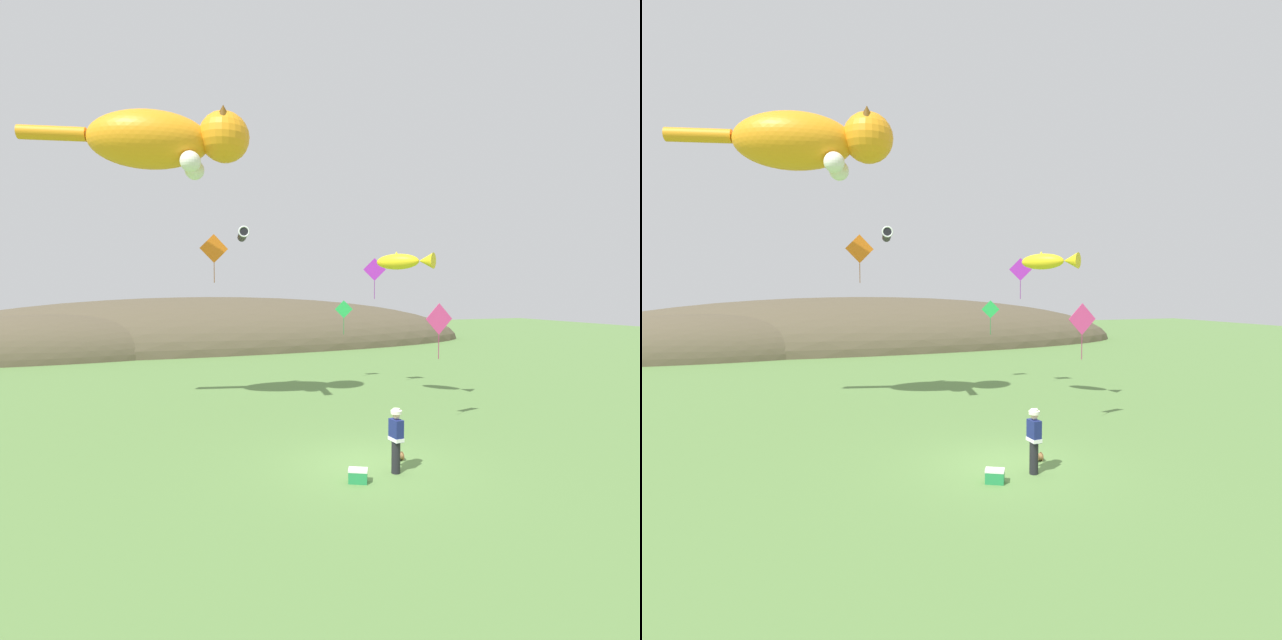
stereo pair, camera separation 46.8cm
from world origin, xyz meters
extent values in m
plane|color=#5B8442|center=(0.00, 0.00, 0.00)|extent=(120.00, 120.00, 0.00)
ellipsoid|color=brown|center=(0.00, 32.68, 0.00)|extent=(51.95, 15.62, 8.82)
ellipsoid|color=brown|center=(-12.40, 28.37, 0.00)|extent=(23.64, 7.72, 6.49)
cylinder|color=black|center=(0.40, -0.79, 0.44)|extent=(0.24, 0.24, 0.88)
cube|color=navy|center=(0.40, -0.79, 1.18)|extent=(0.27, 0.42, 0.60)
cube|color=white|center=(0.40, -0.79, 0.94)|extent=(0.29, 0.44, 0.10)
sphere|color=beige|center=(0.40, -0.79, 1.59)|extent=(0.20, 0.20, 0.20)
cylinder|color=silver|center=(0.40, -0.79, 1.68)|extent=(0.30, 0.30, 0.09)
cylinder|color=silver|center=(0.40, -0.79, 1.74)|extent=(0.20, 0.20, 0.07)
cylinder|color=olive|center=(1.01, 0.06, 0.13)|extent=(0.15, 0.19, 0.19)
cylinder|color=brown|center=(0.94, 0.06, 0.13)|extent=(0.02, 0.26, 0.26)
cylinder|color=brown|center=(1.08, 0.06, 0.13)|extent=(0.02, 0.26, 0.26)
cube|color=#268C4C|center=(-0.84, -1.04, 0.15)|extent=(0.57, 0.51, 0.30)
cube|color=white|center=(-0.84, -1.04, 0.33)|extent=(0.59, 0.52, 0.06)
ellipsoid|color=orange|center=(-5.49, 7.92, 10.71)|extent=(4.99, 3.36, 2.18)
ellipsoid|color=white|center=(-5.28, 7.87, 10.31)|extent=(3.19, 1.95, 1.20)
sphere|color=orange|center=(-2.74, 7.29, 10.92)|extent=(1.96, 1.96, 1.96)
cone|color=#55330A|center=(-2.62, 7.81, 11.64)|extent=(0.83, 0.83, 0.65)
cone|color=#55330A|center=(-2.86, 6.76, 11.64)|extent=(0.83, 0.83, 0.65)
sphere|color=white|center=(-3.79, 8.21, 9.78)|extent=(0.78, 0.78, 0.78)
sphere|color=white|center=(-4.08, 6.92, 9.78)|extent=(0.78, 0.78, 0.78)
cylinder|color=orange|center=(-8.88, 8.71, 10.81)|extent=(2.45, 1.05, 0.52)
ellipsoid|color=yellow|center=(4.59, 6.65, 6.22)|extent=(1.78, 1.96, 0.68)
cone|color=yellow|center=(5.40, 5.65, 6.22)|extent=(0.92, 0.92, 0.68)
cone|color=yellow|center=(4.55, 6.69, 6.51)|extent=(0.45, 0.45, 0.32)
sphere|color=black|center=(4.38, 7.29, 6.27)|extent=(0.16, 0.16, 0.16)
cylinder|color=black|center=(-1.97, 7.66, 7.23)|extent=(0.71, 2.24, 0.36)
torus|color=white|center=(-2.15, 6.57, 7.23)|extent=(0.44, 0.13, 0.44)
cube|color=orange|center=(-2.69, 10.62, 6.88)|extent=(1.31, 0.15, 1.32)
cylinder|color=black|center=(-2.69, 10.63, 6.88)|extent=(0.88, 0.10, 0.02)
cube|color=#A95011|center=(-2.69, 10.62, 5.77)|extent=(0.03, 0.01, 0.90)
cube|color=green|center=(4.60, 12.55, 3.95)|extent=(0.92, 0.37, 0.98)
cylinder|color=black|center=(4.60, 12.56, 3.95)|extent=(0.62, 0.25, 0.02)
cube|color=#1A7C35|center=(4.60, 12.55, 3.01)|extent=(0.03, 0.02, 0.90)
cube|color=#E53F8C|center=(4.29, 3.02, 3.92)|extent=(1.16, 0.06, 1.16)
cylinder|color=black|center=(4.29, 3.03, 3.92)|extent=(0.78, 0.05, 0.02)
cube|color=#A02C62|center=(4.29, 3.02, 2.89)|extent=(0.03, 0.01, 0.90)
cube|color=purple|center=(5.01, 9.68, 6.01)|extent=(0.99, 0.56, 1.12)
cylinder|color=black|center=(5.01, 9.69, 6.01)|extent=(0.66, 0.38, 0.02)
cube|color=#6B1A7C|center=(5.01, 9.68, 5.00)|extent=(0.03, 0.02, 0.90)
camera|label=1|loc=(-6.19, -12.50, 4.95)|focal=28.00mm
camera|label=2|loc=(-5.75, -12.66, 4.95)|focal=28.00mm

